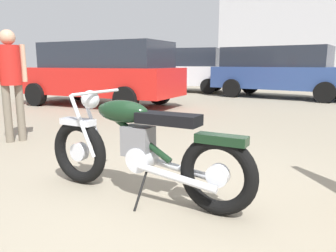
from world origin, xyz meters
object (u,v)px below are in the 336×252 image
at_px(vintage_motorcycle, 139,148).
at_px(red_hatchback_near, 101,72).
at_px(silver_sedan_mid, 280,70).
at_px(pale_sedan_back, 186,70).
at_px(bystander, 11,74).

bearing_deg(vintage_motorcycle, red_hatchback_near, -47.12).
bearing_deg(silver_sedan_mid, vintage_motorcycle, -81.15).
distance_m(vintage_motorcycle, silver_sedan_mid, 9.63).
relative_size(vintage_motorcycle, silver_sedan_mid, 0.42).
height_order(vintage_motorcycle, red_hatchback_near, red_hatchback_near).
relative_size(red_hatchback_near, silver_sedan_mid, 0.96).
relative_size(vintage_motorcycle, pale_sedan_back, 0.51).
relative_size(pale_sedan_back, silver_sedan_mid, 0.83).
relative_size(red_hatchback_near, pale_sedan_back, 1.15).
xyz_separation_m(vintage_motorcycle, silver_sedan_mid, (-0.09, 9.62, 0.49)).
distance_m(bystander, pale_sedan_back, 9.51).
bearing_deg(red_hatchback_near, bystander, 110.17).
bearing_deg(vintage_motorcycle, silver_sedan_mid, -86.79).
xyz_separation_m(red_hatchback_near, silver_sedan_mid, (4.20, 4.54, 0.00)).
bearing_deg(pale_sedan_back, bystander, 89.71).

